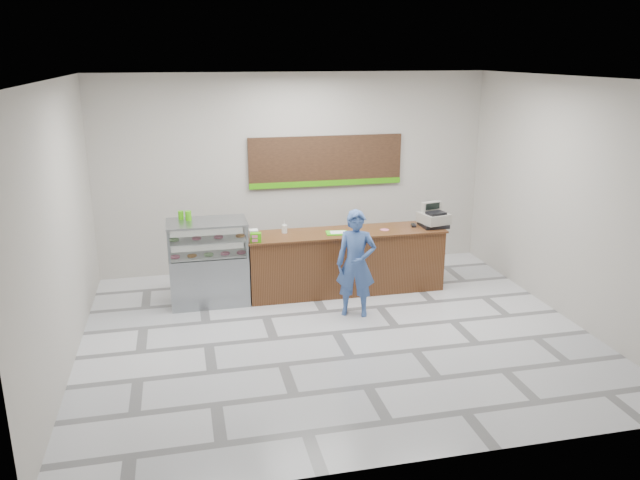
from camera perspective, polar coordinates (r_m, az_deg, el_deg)
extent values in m
plane|color=silver|center=(8.94, 1.48, -8.46)|extent=(7.00, 7.00, 0.00)
plane|color=#B8B3A9|center=(11.21, -2.24, 6.16)|extent=(7.00, 0.00, 7.00)
plane|color=silver|center=(8.10, 1.67, 14.55)|extent=(7.00, 7.00, 0.00)
cube|color=brown|center=(10.28, 2.35, -2.05)|extent=(3.20, 0.70, 1.00)
cube|color=brown|center=(10.13, 2.39, 0.71)|extent=(3.26, 0.76, 0.03)
cube|color=gray|center=(9.99, -10.06, -3.47)|extent=(1.20, 0.70, 0.80)
cube|color=white|center=(9.79, -10.26, 0.10)|extent=(1.20, 0.70, 0.50)
cube|color=gray|center=(9.72, -10.34, 1.60)|extent=(1.22, 0.72, 0.03)
cube|color=silver|center=(9.86, -10.19, -1.18)|extent=(1.14, 0.64, 0.02)
cube|color=silver|center=(9.79, -10.26, 0.16)|extent=(1.14, 0.64, 0.02)
torus|color=#D76283|center=(9.75, -13.10, -1.35)|extent=(0.15, 0.15, 0.05)
torus|color=#B36C29|center=(9.75, -11.63, -1.26)|extent=(0.15, 0.15, 0.05)
torus|color=#88C36E|center=(9.75, -10.17, -1.16)|extent=(0.15, 0.15, 0.05)
torus|color=#D76283|center=(9.76, -8.70, -1.07)|extent=(0.15, 0.15, 0.05)
torus|color=#D76283|center=(9.78, -7.24, -0.97)|extent=(0.15, 0.15, 0.05)
torus|color=#88C36E|center=(9.82, -13.20, 0.25)|extent=(0.15, 0.15, 0.05)
torus|color=#D76283|center=(9.82, -11.25, 0.37)|extent=(0.15, 0.15, 0.05)
torus|color=#D76283|center=(9.83, -9.32, 0.49)|extent=(0.15, 0.15, 0.05)
torus|color=#B36C29|center=(9.86, -7.38, 0.62)|extent=(0.15, 0.15, 0.05)
cube|color=black|center=(11.25, 0.56, 7.24)|extent=(2.80, 0.05, 0.90)
cube|color=#3EA70B|center=(11.30, 0.59, 5.21)|extent=(2.80, 0.02, 0.10)
cube|color=black|center=(10.56, 10.33, 1.39)|extent=(0.42, 0.42, 0.06)
cube|color=gray|center=(10.53, 10.36, 1.99)|extent=(0.50, 0.52, 0.17)
cube|color=black|center=(10.43, 10.57, 2.42)|extent=(0.33, 0.27, 0.04)
cube|color=gray|center=(10.60, 10.15, 3.02)|extent=(0.37, 0.18, 0.17)
cube|color=black|center=(10.55, 10.27, 3.06)|extent=(0.27, 0.07, 0.10)
cube|color=black|center=(10.51, 8.54, 1.33)|extent=(0.10, 0.16, 0.04)
cube|color=#3EDC15|center=(10.00, 1.55, 0.65)|extent=(0.37, 0.29, 0.02)
cube|color=white|center=(10.00, 1.66, 0.72)|extent=(0.27, 0.20, 0.00)
cube|color=white|center=(9.85, -6.09, 0.61)|extent=(0.14, 0.14, 0.12)
cylinder|color=silver|center=(10.02, -3.27, 1.01)|extent=(0.09, 0.09, 0.13)
cube|color=#3EA70B|center=(9.57, -5.89, 0.23)|extent=(0.18, 0.13, 0.15)
cylinder|color=#D76283|center=(10.25, 5.93, 0.94)|extent=(0.14, 0.14, 0.00)
cylinder|color=#3EA70B|center=(9.91, -12.60, 2.24)|extent=(0.08, 0.08, 0.13)
cylinder|color=#3EA70B|center=(9.81, -11.95, 2.19)|extent=(0.09, 0.09, 0.15)
imported|color=#395898|center=(9.27, 3.31, -2.17)|extent=(0.69, 0.57, 1.62)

